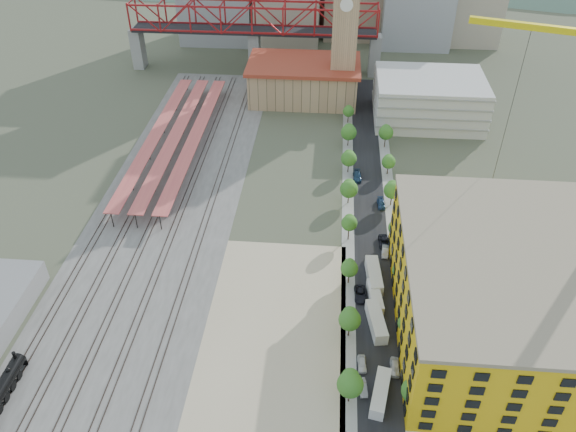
# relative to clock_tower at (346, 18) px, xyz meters

# --- Properties ---
(ground) EXTENTS (400.00, 400.00, 0.00)m
(ground) POSITION_rel_clock_tower_xyz_m (-8.00, -79.99, -28.70)
(ground) COLOR #474C38
(ground) RESTS_ON ground
(ballast_strip) EXTENTS (36.00, 165.00, 0.06)m
(ballast_strip) POSITION_rel_clock_tower_xyz_m (-44.00, -62.49, -28.67)
(ballast_strip) COLOR #605E59
(ballast_strip) RESTS_ON ground
(dirt_lot) EXTENTS (28.00, 67.00, 0.06)m
(dirt_lot) POSITION_rel_clock_tower_xyz_m (-12.00, -111.49, -28.67)
(dirt_lot) COLOR tan
(dirt_lot) RESTS_ON ground
(street_asphalt) EXTENTS (12.00, 170.00, 0.06)m
(street_asphalt) POSITION_rel_clock_tower_xyz_m (8.00, -64.99, -28.67)
(street_asphalt) COLOR black
(street_asphalt) RESTS_ON ground
(sidewalk_west) EXTENTS (3.00, 170.00, 0.04)m
(sidewalk_west) POSITION_rel_clock_tower_xyz_m (2.50, -64.99, -28.68)
(sidewalk_west) COLOR gray
(sidewalk_west) RESTS_ON ground
(sidewalk_east) EXTENTS (3.00, 170.00, 0.04)m
(sidewalk_east) POSITION_rel_clock_tower_xyz_m (13.50, -64.99, -28.68)
(sidewalk_east) COLOR gray
(sidewalk_east) RESTS_ON ground
(construction_pad) EXTENTS (50.00, 90.00, 0.06)m
(construction_pad) POSITION_rel_clock_tower_xyz_m (37.00, -99.99, -28.67)
(construction_pad) COLOR gray
(construction_pad) RESTS_ON ground
(rail_tracks) EXTENTS (26.56, 160.00, 0.18)m
(rail_tracks) POSITION_rel_clock_tower_xyz_m (-45.80, -62.49, -28.55)
(rail_tracks) COLOR #382B23
(rail_tracks) RESTS_ON ground
(platform_canopies) EXTENTS (16.00, 80.00, 4.12)m
(platform_canopies) POSITION_rel_clock_tower_xyz_m (-49.00, -34.99, -24.70)
(platform_canopies) COLOR #D45F51
(platform_canopies) RESTS_ON ground
(station_hall) EXTENTS (38.00, 24.00, 13.10)m
(station_hall) POSITION_rel_clock_tower_xyz_m (-13.00, 2.01, -22.03)
(station_hall) COLOR tan
(station_hall) RESTS_ON ground
(clock_tower) EXTENTS (12.00, 12.00, 52.00)m
(clock_tower) POSITION_rel_clock_tower_xyz_m (0.00, 0.00, 0.00)
(clock_tower) COLOR tan
(clock_tower) RESTS_ON ground
(parking_garage) EXTENTS (34.00, 26.00, 14.00)m
(parking_garage) POSITION_rel_clock_tower_xyz_m (28.00, -9.99, -21.70)
(parking_garage) COLOR silver
(parking_garage) RESTS_ON ground
(truss_bridge) EXTENTS (94.00, 9.60, 25.60)m
(truss_bridge) POSITION_rel_clock_tower_xyz_m (-33.00, 25.01, -9.83)
(truss_bridge) COLOR gray
(truss_bridge) RESTS_ON ground
(construction_building) EXTENTS (44.60, 50.60, 18.80)m
(construction_building) POSITION_rel_clock_tower_xyz_m (34.00, -99.99, -19.29)
(construction_building) COLOR yellow
(construction_building) RESTS_ON ground
(street_trees) EXTENTS (15.40, 124.40, 8.00)m
(street_trees) POSITION_rel_clock_tower_xyz_m (8.00, -74.99, -28.70)
(street_trees) COLOR #306F21
(street_trees) RESTS_ON ground
(distant_hills) EXTENTS (647.00, 264.00, 227.00)m
(distant_hills) POSITION_rel_clock_tower_xyz_m (37.28, 180.01, -108.23)
(distant_hills) COLOR #4C6B59
(distant_hills) RESTS_ON ground
(site_trailer_a) EXTENTS (4.33, 9.82, 2.60)m
(site_trailer_a) POSITION_rel_clock_tower_xyz_m (8.00, -118.79, -27.39)
(site_trailer_a) COLOR silver
(site_trailer_a) RESTS_ON ground
(site_trailer_b) EXTENTS (4.26, 10.26, 2.73)m
(site_trailer_b) POSITION_rel_clock_tower_xyz_m (8.00, -102.14, -27.33)
(site_trailer_b) COLOR silver
(site_trailer_b) RESTS_ON ground
(site_trailer_c) EXTENTS (3.41, 9.07, 2.42)m
(site_trailer_c) POSITION_rel_clock_tower_xyz_m (8.00, -95.19, -27.49)
(site_trailer_c) COLOR silver
(site_trailer_c) RESTS_ON ground
(site_trailer_d) EXTENTS (3.62, 10.56, 2.84)m
(site_trailer_d) POSITION_rel_clock_tower_xyz_m (8.00, -88.79, -27.28)
(site_trailer_d) COLOR silver
(site_trailer_d) RESTS_ON ground
(car_0) EXTENTS (1.84, 4.10, 1.37)m
(car_0) POSITION_rel_clock_tower_xyz_m (5.00, -112.26, -28.01)
(car_0) COLOR silver
(car_0) RESTS_ON ground
(car_1) EXTENTS (1.91, 4.12, 1.31)m
(car_1) POSITION_rel_clock_tower_xyz_m (5.00, -117.43, -28.04)
(car_1) COLOR #97979C
(car_1) RESTS_ON ground
(car_2) EXTENTS (2.60, 5.31, 1.45)m
(car_2) POSITION_rel_clock_tower_xyz_m (5.00, -94.08, -27.97)
(car_2) COLOR black
(car_2) RESTS_ON ground
(car_3) EXTENTS (2.42, 5.61, 1.61)m
(car_3) POSITION_rel_clock_tower_xyz_m (5.00, -48.26, -27.89)
(car_3) COLOR navy
(car_3) RESTS_ON ground
(car_4) EXTENTS (1.92, 4.47, 1.50)m
(car_4) POSITION_rel_clock_tower_xyz_m (11.00, -112.56, -27.94)
(car_4) COLOR silver
(car_4) RESTS_ON ground
(car_5) EXTENTS (1.90, 4.47, 1.43)m
(car_5) POSITION_rel_clock_tower_xyz_m (11.00, -79.67, -27.98)
(car_5) COLOR #A8A7AD
(car_5) RESTS_ON ground
(car_6) EXTENTS (2.74, 5.46, 1.48)m
(car_6) POSITION_rel_clock_tower_xyz_m (11.00, -76.25, -27.96)
(car_6) COLOR black
(car_6) RESTS_ON ground
(car_7) EXTENTS (2.21, 4.85, 1.38)m
(car_7) POSITION_rel_clock_tower_xyz_m (11.00, -60.60, -28.01)
(car_7) COLOR navy
(car_7) RESTS_ON ground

